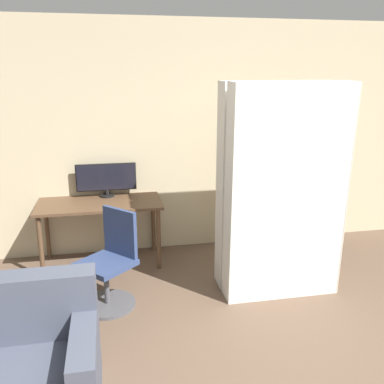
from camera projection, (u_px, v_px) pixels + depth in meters
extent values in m
cube|color=#C6B793|center=(216.00, 137.00, 5.15)|extent=(8.00, 0.06, 2.70)
cube|color=brown|center=(99.00, 204.00, 4.72)|extent=(1.36, 0.65, 0.03)
cylinder|color=brown|center=(41.00, 247.00, 4.45)|extent=(0.05, 0.05, 0.69)
cylinder|color=brown|center=(159.00, 239.00, 4.69)|extent=(0.05, 0.05, 0.69)
cylinder|color=brown|center=(47.00, 230.00, 4.95)|extent=(0.05, 0.05, 0.69)
cylinder|color=brown|center=(153.00, 223.00, 5.19)|extent=(0.05, 0.05, 0.69)
cylinder|color=black|center=(107.00, 196.00, 4.94)|extent=(0.16, 0.16, 0.02)
cylinder|color=black|center=(107.00, 192.00, 4.93)|extent=(0.04, 0.04, 0.06)
cube|color=black|center=(106.00, 177.00, 4.89)|extent=(0.68, 0.02, 0.32)
cube|color=black|center=(106.00, 177.00, 4.88)|extent=(0.66, 0.03, 0.29)
cylinder|color=#4C4C51|center=(108.00, 304.00, 4.00)|extent=(0.52, 0.52, 0.03)
cylinder|color=#4C4C51|center=(107.00, 285.00, 3.95)|extent=(0.05, 0.05, 0.37)
cube|color=navy|center=(105.00, 264.00, 3.89)|extent=(0.62, 0.62, 0.05)
cube|color=navy|center=(120.00, 232.00, 3.98)|extent=(0.30, 0.32, 0.45)
cube|color=brown|center=(285.00, 181.00, 5.31)|extent=(0.02, 0.26, 1.60)
cube|color=brown|center=(330.00, 179.00, 5.42)|extent=(0.02, 0.26, 1.60)
cube|color=brown|center=(303.00, 178.00, 5.48)|extent=(0.62, 0.02, 1.60)
cube|color=brown|center=(303.00, 239.00, 5.58)|extent=(0.59, 0.23, 0.02)
cube|color=brown|center=(305.00, 216.00, 5.49)|extent=(0.59, 0.23, 0.02)
cube|color=brown|center=(306.00, 192.00, 5.41)|extent=(0.59, 0.23, 0.02)
cube|color=brown|center=(308.00, 168.00, 5.32)|extent=(0.59, 0.23, 0.02)
cube|color=brown|center=(310.00, 143.00, 5.23)|extent=(0.59, 0.23, 0.02)
cube|color=brown|center=(312.00, 116.00, 5.15)|extent=(0.59, 0.23, 0.02)
cube|color=#287A38|center=(285.00, 231.00, 5.47)|extent=(0.04, 0.15, 0.27)
cube|color=#287A38|center=(287.00, 232.00, 5.50)|extent=(0.02, 0.16, 0.21)
cube|color=#1E4C9E|center=(289.00, 231.00, 5.51)|extent=(0.02, 0.14, 0.22)
cube|color=orange|center=(291.00, 232.00, 5.54)|extent=(0.04, 0.13, 0.18)
cube|color=red|center=(295.00, 231.00, 5.52)|extent=(0.04, 0.18, 0.22)
cube|color=red|center=(297.00, 230.00, 5.55)|extent=(0.03, 0.17, 0.24)
cube|color=#232328|center=(302.00, 231.00, 5.52)|extent=(0.02, 0.17, 0.23)
cube|color=#232328|center=(304.00, 229.00, 5.55)|extent=(0.03, 0.14, 0.24)
cube|color=orange|center=(308.00, 230.00, 5.53)|extent=(0.03, 0.15, 0.24)
cube|color=teal|center=(286.00, 208.00, 5.41)|extent=(0.03, 0.18, 0.23)
cube|color=#232328|center=(288.00, 209.00, 5.42)|extent=(0.02, 0.14, 0.20)
cube|color=#1E4C9E|center=(291.00, 206.00, 5.41)|extent=(0.03, 0.14, 0.27)
cube|color=#1E4C9E|center=(293.00, 209.00, 5.44)|extent=(0.04, 0.16, 0.18)
cube|color=silver|center=(297.00, 208.00, 5.41)|extent=(0.03, 0.14, 0.23)
cube|color=silver|center=(299.00, 208.00, 5.45)|extent=(0.03, 0.17, 0.19)
cube|color=teal|center=(302.00, 206.00, 5.45)|extent=(0.04, 0.18, 0.25)
cube|color=#232328|center=(305.00, 207.00, 5.47)|extent=(0.04, 0.18, 0.21)
cube|color=gold|center=(287.00, 184.00, 5.33)|extent=(0.03, 0.13, 0.23)
cube|color=brown|center=(291.00, 186.00, 5.30)|extent=(0.03, 0.15, 0.19)
cube|color=#232328|center=(292.00, 183.00, 5.37)|extent=(0.03, 0.16, 0.23)
cube|color=#232328|center=(294.00, 184.00, 5.39)|extent=(0.03, 0.13, 0.20)
cube|color=#287A38|center=(287.00, 158.00, 5.26)|extent=(0.02, 0.15, 0.25)
cube|color=teal|center=(290.00, 157.00, 5.24)|extent=(0.02, 0.19, 0.26)
cube|color=gold|center=(292.00, 159.00, 5.27)|extent=(0.04, 0.13, 0.22)
cube|color=gold|center=(296.00, 158.00, 5.24)|extent=(0.03, 0.19, 0.25)
cube|color=#7A2D84|center=(298.00, 160.00, 5.26)|extent=(0.02, 0.18, 0.19)
cube|color=red|center=(300.00, 157.00, 5.28)|extent=(0.02, 0.19, 0.25)
cube|color=red|center=(302.00, 159.00, 5.28)|extent=(0.02, 0.18, 0.22)
cube|color=brown|center=(306.00, 159.00, 5.26)|extent=(0.04, 0.13, 0.22)
cube|color=teal|center=(308.00, 159.00, 5.30)|extent=(0.04, 0.16, 0.20)
cube|color=#287A38|center=(289.00, 132.00, 5.19)|extent=(0.04, 0.13, 0.24)
cube|color=silver|center=(293.00, 132.00, 5.17)|extent=(0.03, 0.19, 0.25)
cube|color=brown|center=(296.00, 133.00, 5.17)|extent=(0.02, 0.13, 0.22)
cube|color=#287A38|center=(299.00, 134.00, 5.16)|extent=(0.03, 0.19, 0.19)
cube|color=silver|center=(301.00, 134.00, 5.21)|extent=(0.04, 0.17, 0.19)
cube|color=#232328|center=(304.00, 131.00, 5.22)|extent=(0.02, 0.13, 0.26)
cube|color=#7A2D84|center=(307.00, 132.00, 5.20)|extent=(0.02, 0.14, 0.24)
cube|color=gold|center=(309.00, 132.00, 5.22)|extent=(0.02, 0.17, 0.24)
cube|color=red|center=(311.00, 133.00, 5.24)|extent=(0.03, 0.15, 0.20)
cube|color=silver|center=(286.00, 194.00, 3.95)|extent=(1.12, 0.31, 2.04)
cube|color=beige|center=(341.00, 191.00, 4.05)|extent=(0.01, 0.32, 2.00)
cube|color=silver|center=(274.00, 186.00, 4.24)|extent=(1.12, 0.28, 2.03)
cube|color=beige|center=(325.00, 184.00, 4.34)|extent=(0.01, 0.29, 1.99)
cube|color=#474C5B|center=(31.00, 305.00, 2.82)|extent=(0.85, 0.20, 0.45)
cube|color=#474C5B|center=(84.00, 343.00, 2.63)|extent=(0.16, 0.80, 0.20)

